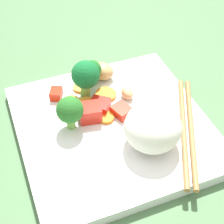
# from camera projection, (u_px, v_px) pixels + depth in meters

# --- Properties ---
(ground_plane) EXTENTS (1.10, 1.10, 0.02)m
(ground_plane) POSITION_uv_depth(u_px,v_px,m) (113.00, 136.00, 0.52)
(ground_plane) COLOR #486E45
(square_plate) EXTENTS (0.28, 0.28, 0.02)m
(square_plate) POSITION_uv_depth(u_px,v_px,m) (113.00, 128.00, 0.51)
(square_plate) COLOR white
(square_plate) RESTS_ON ground_plane
(rice_mound) EXTENTS (0.10, 0.10, 0.06)m
(rice_mound) POSITION_uv_depth(u_px,v_px,m) (153.00, 127.00, 0.46)
(rice_mound) COLOR white
(rice_mound) RESTS_ON square_plate
(broccoli_floret_0) EXTENTS (0.03, 0.03, 0.04)m
(broccoli_floret_0) POSITION_uv_depth(u_px,v_px,m) (92.00, 71.00, 0.55)
(broccoli_floret_0) COLOR #64AD4D
(broccoli_floret_0) RESTS_ON square_plate
(broccoli_floret_1) EXTENTS (0.04, 0.04, 0.05)m
(broccoli_floret_1) POSITION_uv_depth(u_px,v_px,m) (70.00, 110.00, 0.48)
(broccoli_floret_1) COLOR #74BE4C
(broccoli_floret_1) RESTS_ON square_plate
(broccoli_floret_2) EXTENTS (0.04, 0.04, 0.06)m
(broccoli_floret_2) POSITION_uv_depth(u_px,v_px,m) (86.00, 76.00, 0.52)
(broccoli_floret_2) COLOR #6FB149
(broccoli_floret_2) RESTS_ON square_plate
(carrot_slice_0) EXTENTS (0.05, 0.05, 0.01)m
(carrot_slice_0) POSITION_uv_depth(u_px,v_px,m) (106.00, 95.00, 0.54)
(carrot_slice_0) COLOR orange
(carrot_slice_0) RESTS_ON square_plate
(carrot_slice_1) EXTENTS (0.03, 0.03, 0.01)m
(carrot_slice_1) POSITION_uv_depth(u_px,v_px,m) (106.00, 118.00, 0.51)
(carrot_slice_1) COLOR orange
(carrot_slice_1) RESTS_ON square_plate
(carrot_slice_2) EXTENTS (0.04, 0.04, 0.01)m
(carrot_slice_2) POSITION_uv_depth(u_px,v_px,m) (87.00, 104.00, 0.53)
(carrot_slice_2) COLOR orange
(carrot_slice_2) RESTS_ON square_plate
(carrot_slice_3) EXTENTS (0.03, 0.03, 0.00)m
(carrot_slice_3) POSITION_uv_depth(u_px,v_px,m) (71.00, 102.00, 0.53)
(carrot_slice_3) COLOR orange
(carrot_slice_3) RESTS_ON square_plate
(carrot_slice_4) EXTENTS (0.04, 0.04, 0.00)m
(carrot_slice_4) POSITION_uv_depth(u_px,v_px,m) (81.00, 87.00, 0.56)
(carrot_slice_4) COLOR orange
(carrot_slice_4) RESTS_ON square_plate
(pepper_chunk_0) EXTENTS (0.03, 0.03, 0.01)m
(pepper_chunk_0) POSITION_uv_depth(u_px,v_px,m) (122.00, 111.00, 0.51)
(pepper_chunk_0) COLOR red
(pepper_chunk_0) RESTS_ON square_plate
(pepper_chunk_1) EXTENTS (0.03, 0.04, 0.02)m
(pepper_chunk_1) POSITION_uv_depth(u_px,v_px,m) (90.00, 113.00, 0.50)
(pepper_chunk_1) COLOR red
(pepper_chunk_1) RESTS_ON square_plate
(pepper_chunk_2) EXTENTS (0.03, 0.02, 0.01)m
(pepper_chunk_2) POSITION_uv_depth(u_px,v_px,m) (56.00, 94.00, 0.54)
(pepper_chunk_2) COLOR red
(pepper_chunk_2) RESTS_ON square_plate
(pepper_chunk_3) EXTENTS (0.04, 0.04, 0.01)m
(pepper_chunk_3) POSITION_uv_depth(u_px,v_px,m) (100.00, 105.00, 0.52)
(pepper_chunk_3) COLOR red
(pepper_chunk_3) RESTS_ON square_plate
(chicken_piece_0) EXTENTS (0.05, 0.05, 0.03)m
(chicken_piece_0) POSITION_uv_depth(u_px,v_px,m) (102.00, 71.00, 0.57)
(chicken_piece_0) COLOR tan
(chicken_piece_0) RESTS_ON square_plate
(chicken_piece_1) EXTENTS (0.03, 0.02, 0.02)m
(chicken_piece_1) POSITION_uv_depth(u_px,v_px,m) (127.00, 93.00, 0.54)
(chicken_piece_1) COLOR tan
(chicken_piece_1) RESTS_ON square_plate
(chopstick_pair) EXTENTS (0.18, 0.11, 0.01)m
(chopstick_pair) POSITION_uv_depth(u_px,v_px,m) (187.00, 129.00, 0.49)
(chopstick_pair) COLOR #A37343
(chopstick_pair) RESTS_ON square_plate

